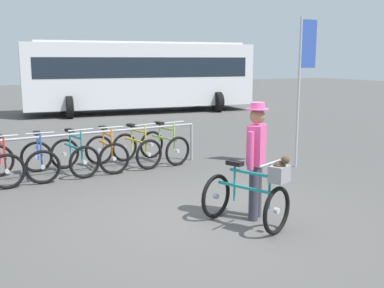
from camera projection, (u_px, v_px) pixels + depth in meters
The scene contains 12 objects.
ground_plane at pixel (201, 218), 6.79m from camera, with size 80.00×80.00×0.00m, color #514F4C.
bike_rack_rail at pixel (98, 139), 9.44m from camera, with size 4.60×0.34×0.88m.
racked_bike_red at pixel (2, 164), 8.69m from camera, with size 0.73×1.13×0.97m.
racked_bike_blue at pixel (39, 160), 9.05m from camera, with size 0.72×1.14×0.97m.
racked_bike_teal at pixel (74, 156), 9.42m from camera, with size 0.82×1.17×0.97m.
racked_bike_orange at pixel (106, 152), 9.78m from camera, with size 0.66×1.09×0.97m.
racked_bike_yellow at pixel (136, 149), 10.14m from camera, with size 0.85×1.19×0.97m.
racked_bike_lime at pixel (164, 146), 10.50m from camera, with size 0.86×1.21×0.97m.
featured_bicycle at pixel (253, 194), 6.34m from camera, with size 1.01×1.26×1.09m.
person_with_featured_bike at pixel (256, 156), 6.63m from camera, with size 0.44×0.38×1.72m.
bus_distant at pixel (140, 73), 20.34m from camera, with size 10.23×4.21×3.08m.
banner_flag at pixel (305, 64), 9.73m from camera, with size 0.45×0.05×3.20m.
Camera 1 is at (-3.17, -5.65, 2.32)m, focal length 42.81 mm.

